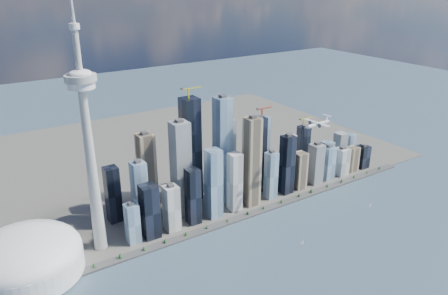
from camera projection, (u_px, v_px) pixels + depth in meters
ground at (314, 278)px, 808.65m from camera, size 4000.00×4000.00×0.00m
seawall at (238, 219)px, 1002.73m from camera, size 1100.00×22.00×4.00m
land at (155, 156)px, 1353.60m from camera, size 1400.00×900.00×3.00m
shoreline_trees at (238, 216)px, 1000.24m from camera, size 960.53×7.20×8.80m
skyscraper_cluster at (238, 166)px, 1068.70m from camera, size 736.00×142.00×283.83m
needle_tower at (88, 141)px, 811.26m from camera, size 56.00×56.00×550.50m
dome_stadium at (27, 257)px, 804.83m from camera, size 200.00×200.00×86.00m
airplane at (318, 124)px, 969.18m from camera, size 77.47×68.55×18.88m
sailboat_west at (303, 242)px, 912.69m from camera, size 7.09×3.50×9.86m
sailboat_east at (370, 205)px, 1059.30m from camera, size 7.20×2.85×9.93m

